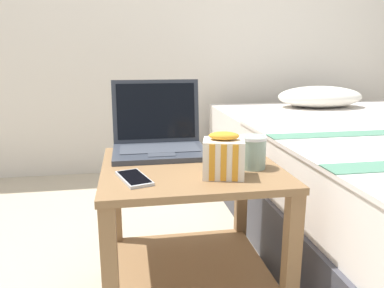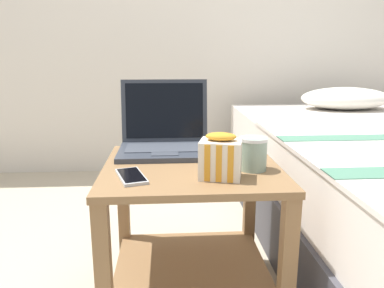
{
  "view_description": "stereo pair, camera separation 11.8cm",
  "coord_description": "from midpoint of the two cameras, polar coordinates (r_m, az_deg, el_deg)",
  "views": [
    {
      "loc": [
        -0.2,
        -1.18,
        0.87
      ],
      "look_at": [
        0.0,
        -0.04,
        0.6
      ],
      "focal_mm": 35.0,
      "sensor_mm": 36.0,
      "label": 1
    },
    {
      "loc": [
        -0.08,
        -1.19,
        0.87
      ],
      "look_at": [
        0.0,
        -0.04,
        0.6
      ],
      "focal_mm": 35.0,
      "sensor_mm": 36.0,
      "label": 2
    }
  ],
  "objects": [
    {
      "name": "back_wall",
      "position": [
        2.84,
        -1.16,
        21.15
      ],
      "size": [
        8.0,
        0.05,
        2.5
      ],
      "color": "beige",
      "rests_on": "ground_plane"
    },
    {
      "name": "bedside_table",
      "position": [
        1.31,
        2.51,
        -10.93
      ],
      "size": [
        0.58,
        0.56,
        0.52
      ],
      "color": "olive",
      "rests_on": "ground_plane"
    },
    {
      "name": "snack_bag",
      "position": [
        1.1,
        7.45,
        -2.07
      ],
      "size": [
        0.14,
        0.12,
        0.14
      ],
      "color": "silver",
      "rests_on": "bedside_table"
    },
    {
      "name": "laptop",
      "position": [
        1.41,
        -1.77,
        0.99
      ],
      "size": [
        0.34,
        0.29,
        0.26
      ],
      "color": "#333842",
      "rests_on": "bedside_table"
    },
    {
      "name": "cell_phone",
      "position": [
        1.12,
        -6.27,
        -4.94
      ],
      "size": [
        0.11,
        0.17,
        0.01
      ],
      "color": "#B7BABC",
      "rests_on": "bedside_table"
    },
    {
      "name": "mug_front_left",
      "position": [
        1.2,
        11.95,
        -1.22
      ],
      "size": [
        0.12,
        0.1,
        0.1
      ],
      "color": "#8CA593",
      "rests_on": "bedside_table"
    }
  ]
}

